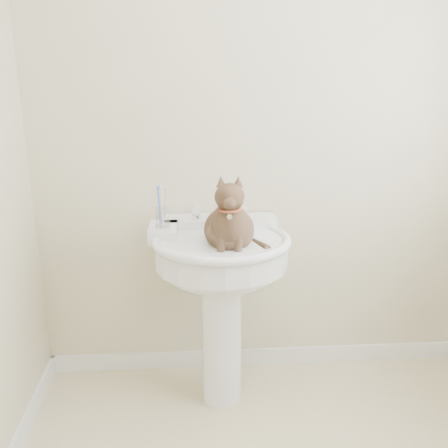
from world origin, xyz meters
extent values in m
cube|color=white|center=(0.00, 1.09, 0.04)|extent=(2.20, 0.02, 0.09)
cylinder|color=white|center=(-0.21, 0.80, 0.33)|extent=(0.18, 0.18, 0.66)
cylinder|color=white|center=(-0.21, 0.80, 0.76)|extent=(0.58, 0.58, 0.13)
ellipsoid|color=white|center=(-0.21, 0.80, 0.70)|extent=(0.54, 0.47, 0.21)
torus|color=white|center=(-0.21, 0.80, 0.82)|extent=(0.62, 0.62, 0.04)
cube|color=white|center=(-0.21, 1.01, 0.84)|extent=(0.54, 0.15, 0.06)
cube|color=white|center=(-0.47, 0.89, 0.84)|extent=(0.13, 0.19, 0.06)
cylinder|color=silver|center=(-0.21, 0.97, 0.89)|extent=(0.05, 0.05, 0.05)
cylinder|color=silver|center=(-0.21, 0.92, 0.92)|extent=(0.04, 0.04, 0.14)
sphere|color=white|center=(-0.32, 0.99, 0.91)|extent=(0.06, 0.06, 0.06)
sphere|color=white|center=(-0.10, 0.99, 0.91)|extent=(0.06, 0.06, 0.06)
cube|color=orange|center=(-0.13, 1.05, 0.88)|extent=(0.10, 0.06, 0.03)
cylinder|color=silver|center=(-0.47, 0.86, 0.87)|extent=(0.07, 0.07, 0.01)
cylinder|color=white|center=(-0.47, 0.86, 0.92)|extent=(0.06, 0.06, 0.09)
cylinder|color=blue|center=(-0.48, 0.86, 0.97)|extent=(0.01, 0.01, 0.17)
cylinder|color=white|center=(-0.47, 0.86, 0.97)|extent=(0.01, 0.01, 0.17)
cylinder|color=pink|center=(-0.46, 0.86, 0.97)|extent=(0.01, 0.01, 0.17)
ellipsoid|color=brown|center=(-0.19, 0.76, 0.88)|extent=(0.22, 0.25, 0.20)
ellipsoid|color=brown|center=(-0.19, 0.68, 0.95)|extent=(0.14, 0.13, 0.18)
ellipsoid|color=brown|center=(-0.19, 0.65, 1.06)|extent=(0.12, 0.11, 0.11)
cone|color=brown|center=(-0.22, 0.67, 1.12)|extent=(0.04, 0.04, 0.05)
cone|color=brown|center=(-0.15, 0.67, 1.12)|extent=(0.04, 0.04, 0.05)
cylinder|color=brown|center=(-0.07, 0.78, 0.82)|extent=(0.03, 0.03, 0.23)
torus|color=brown|center=(-0.19, 0.66, 1.01)|extent=(0.10, 0.10, 0.01)
camera|label=1|loc=(-0.34, -1.26, 1.55)|focal=40.00mm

